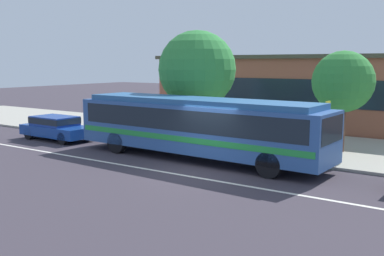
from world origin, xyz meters
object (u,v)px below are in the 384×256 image
(street_tree_near_stop, at_px, (197,70))
(street_tree_mid_block, at_px, (343,82))
(pedestrian_waiting_near_sign, at_px, (320,135))
(pedestrian_walking_along_curb, at_px, (151,122))
(transit_bus, at_px, (197,124))
(bus_stop_sign, at_px, (327,124))
(sedan_behind_bus, at_px, (56,127))

(street_tree_near_stop, bearing_deg, street_tree_mid_block, 8.32)
(pedestrian_waiting_near_sign, relative_size, pedestrian_walking_along_curb, 1.02)
(transit_bus, relative_size, pedestrian_waiting_near_sign, 7.18)
(pedestrian_walking_along_curb, xyz_separation_m, bus_stop_sign, (9.66, -0.60, 0.68))
(pedestrian_waiting_near_sign, relative_size, street_tree_near_stop, 0.29)
(pedestrian_walking_along_curb, bearing_deg, sedan_behind_bus, -152.01)
(street_tree_near_stop, xyz_separation_m, street_tree_mid_block, (7.26, 1.06, -0.52))
(street_tree_mid_block, bearing_deg, street_tree_near_stop, -171.68)
(sedan_behind_bus, relative_size, pedestrian_walking_along_curb, 2.67)
(transit_bus, bearing_deg, street_tree_mid_block, 44.09)
(transit_bus, height_order, pedestrian_walking_along_curb, transit_bus)
(bus_stop_sign, height_order, street_tree_mid_block, street_tree_mid_block)
(transit_bus, relative_size, pedestrian_walking_along_curb, 7.33)
(street_tree_near_stop, relative_size, street_tree_mid_block, 1.25)
(pedestrian_waiting_near_sign, distance_m, street_tree_mid_block, 2.94)
(pedestrian_waiting_near_sign, relative_size, street_tree_mid_block, 0.36)
(sedan_behind_bus, bearing_deg, street_tree_mid_block, 18.84)
(street_tree_near_stop, distance_m, street_tree_mid_block, 7.35)
(sedan_behind_bus, height_order, pedestrian_waiting_near_sign, pedestrian_waiting_near_sign)
(bus_stop_sign, relative_size, street_tree_near_stop, 0.44)
(pedestrian_waiting_near_sign, height_order, street_tree_mid_block, street_tree_mid_block)
(transit_bus, relative_size, sedan_behind_bus, 2.75)
(pedestrian_walking_along_curb, relative_size, bus_stop_sign, 0.64)
(transit_bus, bearing_deg, pedestrian_waiting_near_sign, 31.79)
(pedestrian_walking_along_curb, relative_size, street_tree_mid_block, 0.35)
(street_tree_near_stop, bearing_deg, transit_bus, -56.47)
(transit_bus, xyz_separation_m, pedestrian_waiting_near_sign, (4.51, 2.80, -0.46))
(pedestrian_walking_along_curb, relative_size, street_tree_near_stop, 0.28)
(transit_bus, relative_size, bus_stop_sign, 4.70)
(pedestrian_walking_along_curb, bearing_deg, transit_bus, -27.52)
(street_tree_near_stop, bearing_deg, pedestrian_waiting_near_sign, -6.90)
(bus_stop_sign, bearing_deg, pedestrian_waiting_near_sign, 120.16)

